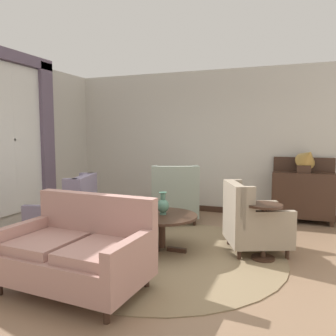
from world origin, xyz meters
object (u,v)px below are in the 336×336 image
(settee, at_px, (78,252))
(armchair_far_left, at_px, (68,215))
(porcelain_vase, at_px, (163,205))
(gramophone, at_px, (307,159))
(armchair_back_corner, at_px, (175,198))
(coffee_table, at_px, (162,220))
(side_table, at_px, (264,227))
(sideboard, at_px, (303,194))
(armchair_beside_settee, at_px, (251,222))

(settee, bearing_deg, armchair_far_left, 134.14)
(porcelain_vase, bearing_deg, gramophone, 49.24)
(porcelain_vase, relative_size, armchair_back_corner, 0.29)
(armchair_back_corner, relative_size, gramophone, 1.93)
(coffee_table, bearing_deg, porcelain_vase, 90.10)
(porcelain_vase, height_order, settee, settee)
(armchair_back_corner, xyz_separation_m, armchair_far_left, (-1.13, -1.68, -0.02))
(coffee_table, distance_m, armchair_back_corner, 1.55)
(side_table, bearing_deg, coffee_table, -174.13)
(settee, relative_size, armchair_far_left, 1.50)
(side_table, xyz_separation_m, gramophone, (0.57, 2.15, 0.76))
(armchair_back_corner, xyz_separation_m, side_table, (1.71, -1.37, -0.01))
(settee, relative_size, sideboard, 1.29)
(armchair_far_left, relative_size, side_table, 1.40)
(coffee_table, height_order, settee, settee)
(armchair_beside_settee, height_order, gramophone, gramophone)
(armchair_far_left, distance_m, gramophone, 4.27)
(armchair_beside_settee, bearing_deg, armchair_far_left, 79.03)
(coffee_table, xyz_separation_m, gramophone, (1.94, 2.29, 0.77))
(porcelain_vase, bearing_deg, coffee_table, -89.90)
(coffee_table, height_order, armchair_beside_settee, armchair_beside_settee)
(settee, height_order, armchair_far_left, armchair_far_left)
(settee, distance_m, armchair_far_left, 1.62)
(porcelain_vase, bearing_deg, settee, -105.98)
(coffee_table, distance_m, settee, 1.46)
(gramophone, bearing_deg, porcelain_vase, -130.76)
(armchair_back_corner, distance_m, gramophone, 2.52)
(armchair_far_left, relative_size, gramophone, 1.86)
(coffee_table, relative_size, porcelain_vase, 3.12)
(settee, relative_size, gramophone, 2.78)
(sideboard, height_order, gramophone, gramophone)
(porcelain_vase, distance_m, armchair_far_left, 1.50)
(porcelain_vase, xyz_separation_m, settee, (-0.41, -1.44, -0.25))
(coffee_table, height_order, side_table, side_table)
(coffee_table, relative_size, settee, 0.64)
(porcelain_vase, distance_m, armchair_back_corner, 1.52)
(armchair_far_left, bearing_deg, gramophone, 109.69)
(coffee_table, relative_size, armchair_beside_settee, 0.96)
(settee, xyz_separation_m, gramophone, (2.35, 3.69, 0.80))
(porcelain_vase, height_order, armchair_far_left, armchair_far_left)
(settee, relative_size, armchair_back_corner, 1.44)
(armchair_beside_settee, bearing_deg, porcelain_vase, 84.14)
(porcelain_vase, relative_size, armchair_far_left, 0.31)
(sideboard, bearing_deg, armchair_far_left, -142.80)
(side_table, distance_m, sideboard, 2.30)
(settee, xyz_separation_m, armchair_back_corner, (0.07, 2.91, 0.05))
(armchair_far_left, height_order, sideboard, sideboard)
(armchair_back_corner, bearing_deg, porcelain_vase, 80.87)
(settee, xyz_separation_m, armchair_far_left, (-1.06, 1.23, 0.03))
(coffee_table, distance_m, gramophone, 3.10)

